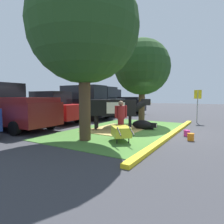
# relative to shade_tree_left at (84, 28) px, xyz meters

# --- Properties ---
(ground_plane) EXTENTS (80.00, 80.00, 0.00)m
(ground_plane) POSITION_rel_shade_tree_left_xyz_m (3.29, -1.76, -4.23)
(ground_plane) COLOR #38383D
(grass_island) EXTENTS (8.11, 4.59, 0.02)m
(grass_island) POSITION_rel_shade_tree_left_xyz_m (2.80, -0.22, -4.22)
(grass_island) COLOR #477A33
(grass_island) RESTS_ON ground
(curb_yellow) EXTENTS (9.31, 0.24, 0.12)m
(curb_yellow) POSITION_rel_shade_tree_left_xyz_m (2.80, -2.67, -4.17)
(curb_yellow) COLOR yellow
(curb_yellow) RESTS_ON ground
(hay_bedding) EXTENTS (3.26, 2.47, 0.04)m
(hay_bedding) POSITION_rel_shade_tree_left_xyz_m (2.69, 0.09, -4.21)
(hay_bedding) COLOR tan
(hay_bedding) RESTS_ON ground
(shade_tree_left) EXTENTS (4.13, 4.13, 6.32)m
(shade_tree_left) POSITION_rel_shade_tree_left_xyz_m (0.00, 0.00, 0.00)
(shade_tree_left) COLOR #4C3823
(shade_tree_left) RESTS_ON ground
(shade_tree_right) EXTENTS (3.47, 3.47, 5.27)m
(shade_tree_right) POSITION_rel_shade_tree_left_xyz_m (5.59, -0.07, -0.71)
(shade_tree_right) COLOR #4C3823
(shade_tree_right) RESTS_ON ground
(cow_holstein) EXTENTS (1.80, 2.93, 1.58)m
(cow_holstein) POSITION_rel_shade_tree_left_xyz_m (2.67, 0.19, -3.11)
(cow_holstein) COLOR black
(cow_holstein) RESTS_ON ground
(calf_lying) EXTENTS (0.50, 1.31, 0.48)m
(calf_lying) POSITION_rel_shade_tree_left_xyz_m (3.46, -1.02, -3.99)
(calf_lying) COLOR black
(calf_lying) RESTS_ON ground
(person_handler) EXTENTS (0.41, 0.39, 1.52)m
(person_handler) POSITION_rel_shade_tree_left_xyz_m (1.23, -0.91, -3.42)
(person_handler) COLOR maroon
(person_handler) RESTS_ON ground
(wheelbarrow) EXTENTS (1.39, 1.31, 0.63)m
(wheelbarrow) POSITION_rel_shade_tree_left_xyz_m (0.50, -1.30, -3.84)
(wheelbarrow) COLOR gold
(wheelbarrow) RESTS_ON ground
(parking_sign) EXTENTS (0.12, 0.44, 2.12)m
(parking_sign) POSITION_rel_shade_tree_left_xyz_m (7.55, -3.09, -2.74)
(parking_sign) COLOR #99999E
(parking_sign) RESTS_ON ground
(bucket_orange) EXTENTS (0.27, 0.27, 0.29)m
(bucket_orange) POSITION_rel_shade_tree_left_xyz_m (2.04, -3.53, -4.08)
(bucket_orange) COLOR orange
(bucket_orange) RESTS_ON ground
(bucket_pink) EXTENTS (0.27, 0.27, 0.27)m
(bucket_pink) POSITION_rel_shade_tree_left_xyz_m (2.84, -3.25, -4.09)
(bucket_pink) COLOR #EA3893
(bucket_pink) RESTS_ON ground
(pickup_truck_maroon) EXTENTS (2.28, 5.43, 2.42)m
(pickup_truck_maroon) POSITION_rel_shade_tree_left_xyz_m (0.08, 5.02, -3.12)
(pickup_truck_maroon) COLOR maroon
(pickup_truck_maroon) RESTS_ON ground
(sedan_red) EXTENTS (2.07, 4.42, 2.02)m
(sedan_red) POSITION_rel_shade_tree_left_xyz_m (2.77, 5.03, -3.25)
(sedan_red) COLOR red
(sedan_red) RESTS_ON ground
(suv_black) EXTENTS (2.17, 4.63, 2.52)m
(suv_black) POSITION_rel_shade_tree_left_xyz_m (5.63, 4.69, -2.96)
(suv_black) COLOR black
(suv_black) RESTS_ON ground
(suv_dark_grey) EXTENTS (2.17, 4.63, 2.52)m
(suv_dark_grey) POSITION_rel_shade_tree_left_xyz_m (8.16, 5.18, -2.96)
(suv_dark_grey) COLOR #3D3D42
(suv_dark_grey) RESTS_ON ground
(pickup_truck_black) EXTENTS (2.28, 5.43, 2.42)m
(pickup_truck_black) POSITION_rel_shade_tree_left_xyz_m (10.96, 4.78, -3.12)
(pickup_truck_black) COLOR black
(pickup_truck_black) RESTS_ON ground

